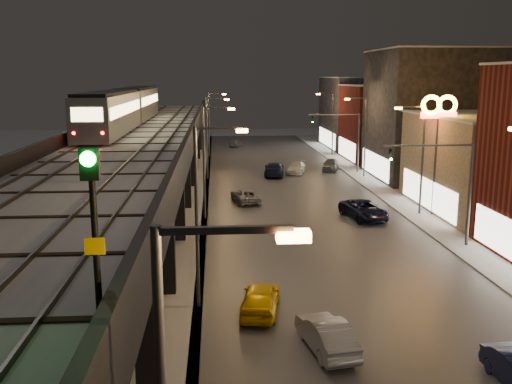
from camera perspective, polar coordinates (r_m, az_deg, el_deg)
name	(u,v)px	position (r m, az deg, el deg)	size (l,w,h in m)	color
road_surface	(299,206)	(50.59, 4.28, -1.38)	(17.00, 120.00, 0.06)	#46474D
sidewalk_right	(409,204)	(52.94, 15.06, -1.12)	(4.00, 120.00, 0.14)	#9FA1A8
under_viaduct_pavement	(145,208)	(50.47, -11.07, -1.59)	(11.00, 120.00, 0.06)	#9FA1A8
elevated_viaduct	(137,149)	(46.41, -11.80, 4.25)	(9.00, 100.00, 6.30)	black
viaduct_trackbed	(137,139)	(46.45, -11.83, 5.21)	(8.40, 100.00, 0.32)	#B2B7C1
viaduct_parapet_streetside	(192,133)	(46.04, -6.44, 5.91)	(0.30, 100.00, 1.10)	black
viaduct_parapet_far	(81,134)	(47.21, -17.10, 5.61)	(0.30, 100.00, 1.10)	black
building_c	(499,164)	(52.07, 23.13, 2.62)	(12.20, 15.20, 8.16)	#7B6A53
building_d	(431,115)	(66.32, 17.08, 7.38)	(12.20, 13.20, 14.16)	#28272C
building_e	(391,123)	(79.65, 13.40, 6.74)	(12.20, 12.20, 10.16)	#591712
building_f	(365,113)	(93.04, 10.84, 7.80)	(12.20, 16.20, 11.16)	#2F2E36
streetlight_left_1	(202,205)	(27.48, -5.40, -1.29)	(2.57, 0.28, 9.00)	#38383A
streetlight_left_2	(207,154)	(45.20, -4.90, 3.77)	(2.57, 0.28, 9.00)	#38383A
streetlight_right_2	(420,152)	(48.10, 16.04, 3.83)	(2.56, 0.28, 9.00)	#38383A
streetlight_left_3	(209,132)	(63.08, -4.68, 5.98)	(2.57, 0.28, 9.00)	#38383A
streetlight_right_3	(363,131)	(65.19, 10.66, 6.00)	(2.56, 0.28, 9.00)	#38383A
streetlight_left_4	(211,120)	(81.02, -4.55, 7.20)	(2.57, 0.28, 9.00)	#38383A
streetlight_right_4	(331,119)	(82.67, 7.52, 7.23)	(2.56, 0.28, 9.00)	#38383A
traffic_light_rig_a	(454,182)	(39.61, 19.17, 0.99)	(6.10, 0.34, 7.00)	#38383A
traffic_light_rig_b	(349,135)	(67.94, 9.27, 5.64)	(6.10, 0.34, 7.00)	#38383A
subway_train	(126,107)	(57.98, -12.87, 8.32)	(2.90, 34.85, 3.46)	gray
rail_signal	(92,198)	(11.30, -16.08, -0.61)	(0.39, 0.45, 3.38)	black
car_taxi	(260,299)	(27.97, 0.43, -10.68)	(1.73, 4.30, 1.46)	#E1AE00
car_near_white	(326,335)	(24.65, 7.04, -14.05)	(1.48, 4.24, 1.40)	gray
car_mid_silver	(245,197)	(51.42, -1.07, -0.46)	(2.05, 4.44, 1.24)	gray
car_mid_dark	(274,170)	(65.21, 1.82, 2.23)	(2.16, 5.32, 1.54)	black
car_far_white	(236,143)	(92.81, -2.06, 4.92)	(1.47, 3.65, 1.24)	gray
car_onc_dark	(364,211)	(46.38, 10.73, -1.84)	(2.45, 5.32, 1.48)	black
car_onc_white	(296,168)	(67.21, 4.06, 2.39)	(1.84, 4.52, 1.31)	silver
car_onc_red	(330,165)	(69.67, 7.45, 2.69)	(1.68, 4.18, 1.43)	#55585B
sign_mcdonalds	(438,119)	(48.02, 17.78, 7.01)	(2.93, 0.51, 9.84)	#38383A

